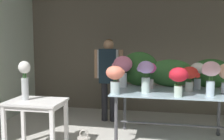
# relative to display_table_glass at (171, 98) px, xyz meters

# --- Properties ---
(ground_plane) EXTENTS (7.57, 7.57, 0.00)m
(ground_plane) POSITION_rel_display_table_glass_xyz_m (-0.54, 0.02, -0.68)
(ground_plane) COLOR beige
(wall_back) EXTENTS (5.37, 0.12, 2.99)m
(wall_back) POSITION_rel_display_table_glass_xyz_m (-0.54, 1.74, 0.81)
(wall_back) COLOR #706656
(wall_back) RESTS_ON ground
(display_table_glass) EXTENTS (1.76, 1.03, 0.80)m
(display_table_glass) POSITION_rel_display_table_glass_xyz_m (0.00, 0.00, 0.00)
(display_table_glass) COLOR #A6C3D3
(display_table_glass) RESTS_ON ground
(side_table_white) EXTENTS (0.77, 0.55, 0.73)m
(side_table_white) POSITION_rel_display_table_glass_xyz_m (-1.84, -0.75, -0.05)
(side_table_white) COLOR white
(side_table_white) RESTS_ON ground
(florist) EXTENTS (0.57, 0.24, 1.59)m
(florist) POSITION_rel_display_table_glass_xyz_m (-1.16, 0.84, 0.30)
(florist) COLOR #232328
(florist) RESTS_ON ground
(foliage_backdrop) EXTENTS (1.81, 0.28, 0.57)m
(foliage_backdrop) POSITION_rel_display_table_glass_xyz_m (0.00, 0.39, 0.36)
(foliage_backdrop) COLOR #2D6028
(foliage_backdrop) RESTS_ON display_table_glass
(vase_lilac_snapdragons) EXTENTS (0.25, 0.23, 0.47)m
(vase_lilac_snapdragons) POSITION_rel_display_table_glass_xyz_m (-0.38, -0.22, 0.40)
(vase_lilac_snapdragons) COLOR silver
(vase_lilac_snapdragons) RESTS_ON display_table_glass
(vase_blush_hydrangea) EXTENTS (0.25, 0.25, 0.48)m
(vase_blush_hydrangea) POSITION_rel_display_table_glass_xyz_m (0.51, -0.26, 0.43)
(vase_blush_hydrangea) COLOR silver
(vase_blush_hydrangea) RESTS_ON display_table_glass
(vase_rosy_stock) EXTENTS (0.34, 0.31, 0.51)m
(vase_rosy_stock) POSITION_rel_display_table_glass_xyz_m (-0.78, 0.19, 0.44)
(vase_rosy_stock) COLOR silver
(vase_rosy_stock) RESTS_ON display_table_glass
(vase_coral_anemones) EXTENTS (0.27, 0.26, 0.41)m
(vase_coral_anemones) POSITION_rel_display_table_glass_xyz_m (-0.79, -0.42, 0.37)
(vase_coral_anemones) COLOR silver
(vase_coral_anemones) RESTS_ON display_table_glass
(vase_fuchsia_freesia) EXTENTS (0.20, 0.17, 0.41)m
(vase_fuchsia_freesia) POSITION_rel_display_table_glass_xyz_m (-0.32, 0.12, 0.37)
(vase_fuchsia_freesia) COLOR silver
(vase_fuchsia_freesia) RESTS_ON display_table_glass
(vase_crimson_peonies) EXTENTS (0.26, 0.25, 0.40)m
(vase_crimson_peonies) POSITION_rel_display_table_glass_xyz_m (0.07, -0.42, 0.38)
(vase_crimson_peonies) COLOR silver
(vase_crimson_peonies) RESTS_ON display_table_glass
(vase_scarlet_lilies) EXTENTS (0.27, 0.24, 0.38)m
(vase_scarlet_lilies) POSITION_rel_display_table_glass_xyz_m (0.26, 0.01, 0.36)
(vase_scarlet_lilies) COLOR silver
(vase_scarlet_lilies) RESTS_ON display_table_glass
(vase_ivory_ranunculus) EXTENTS (0.24, 0.22, 0.42)m
(vase_ivory_ranunculus) POSITION_rel_display_table_glass_xyz_m (0.40, 0.23, 0.39)
(vase_ivory_ranunculus) COLOR silver
(vase_ivory_ranunculus) RESTS_ON display_table_glass
(vase_white_roses_tall) EXTENTS (0.17, 0.16, 0.54)m
(vase_white_roses_tall) POSITION_rel_display_table_glass_xyz_m (-2.00, -0.75, 0.36)
(vase_white_roses_tall) COLOR silver
(vase_white_roses_tall) RESTS_ON side_table_white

